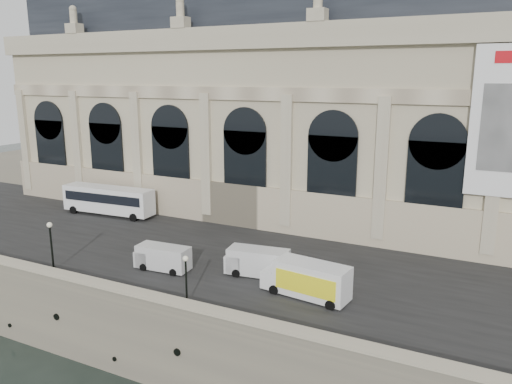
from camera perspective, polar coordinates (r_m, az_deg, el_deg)
quay at (r=67.83m, az=6.99°, el=-3.99°), size 160.00×70.00×6.00m
street at (r=48.58m, az=-1.37°, el=-7.15°), size 160.00×24.00×0.06m
parapet at (r=37.97m, az=-11.11°, el=-12.47°), size 160.00×1.40×1.21m
museum at (r=63.39m, az=0.95°, el=10.30°), size 69.00×18.70×29.10m
bus_left at (r=64.10m, az=-16.52°, el=-0.83°), size 12.23×3.50×3.56m
van_b at (r=45.48m, az=-10.86°, el=-7.35°), size 5.09×2.32×2.22m
van_c at (r=43.40m, az=-0.16°, el=-7.98°), size 5.64×2.79×2.41m
box_truck at (r=39.54m, az=5.85°, el=-9.92°), size 7.26×3.21×2.84m
lamp_left at (r=47.31m, az=-22.32°, el=-5.87°), size 0.46×0.46×4.54m
lamp_right at (r=37.99m, az=-7.98°, el=-10.07°), size 0.41×0.41×3.98m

